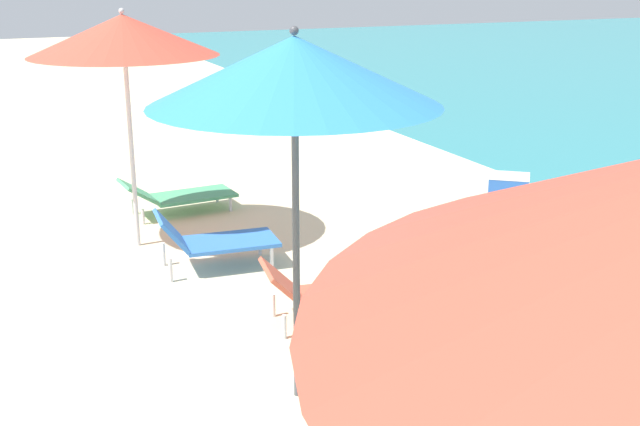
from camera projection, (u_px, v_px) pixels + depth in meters
name	position (u px, v px, depth m)	size (l,w,h in m)	color
umbrella_third	(294.00, 72.00, 5.08)	(1.93, 1.93, 2.62)	#4C4C51
lounger_third_shoreside	(334.00, 292.00, 6.90)	(1.37, 0.75, 0.56)	#D8593F
lounger_third_inland	(479.00, 392.00, 5.18)	(1.59, 0.83, 0.60)	#4CA572
umbrella_farthest	(123.00, 35.00, 8.18)	(1.97, 1.97, 2.57)	silver
lounger_farthest_shoreside	(177.00, 195.00, 9.93)	(1.44, 0.67, 0.48)	#4CA572
lounger_farthest_inland	(213.00, 239.00, 8.11)	(1.26, 0.68, 0.62)	blue
cooler_box	(509.00, 187.00, 10.54)	(0.61, 0.58, 0.35)	#2659B2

